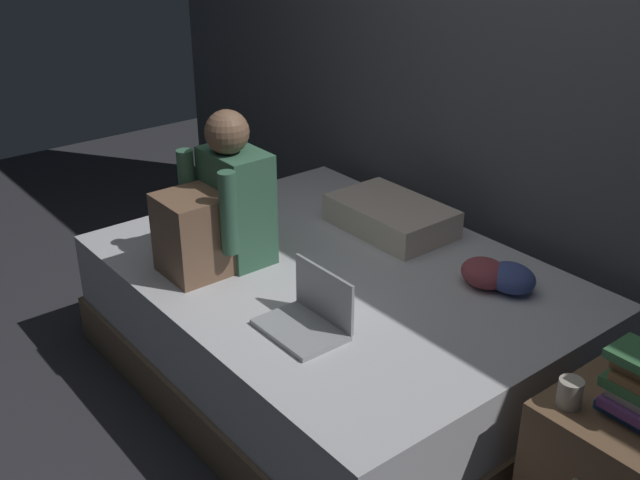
{
  "coord_description": "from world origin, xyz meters",
  "views": [
    {
      "loc": [
        1.97,
        -1.51,
        2.05
      ],
      "look_at": [
        -0.05,
        0.1,
        0.79
      ],
      "focal_mm": 43.09,
      "sensor_mm": 36.0,
      "label": 1
    }
  ],
  "objects": [
    {
      "name": "ground_plane",
      "position": [
        0.0,
        0.0,
        0.0
      ],
      "size": [
        8.0,
        8.0,
        0.0
      ],
      "primitive_type": "plane",
      "color": "#2D2D33"
    },
    {
      "name": "wall_back",
      "position": [
        0.0,
        1.2,
        1.35
      ],
      "size": [
        5.6,
        0.1,
        2.7
      ],
      "primitive_type": "cube",
      "color": "#4C4F54",
      "rests_on": "ground_plane"
    },
    {
      "name": "bed",
      "position": [
        -0.2,
        0.3,
        0.27
      ],
      "size": [
        2.0,
        1.5,
        0.54
      ],
      "color": "#7A6047",
      "rests_on": "ground_plane"
    },
    {
      "name": "person_sitting",
      "position": [
        -0.54,
        -0.04,
        0.79
      ],
      "size": [
        0.39,
        0.44,
        0.66
      ],
      "color": "#38664C",
      "rests_on": "bed"
    },
    {
      "name": "laptop",
      "position": [
        0.1,
        -0.06,
        0.59
      ],
      "size": [
        0.32,
        0.23,
        0.22
      ],
      "color": "#9EA0A5",
      "rests_on": "bed"
    },
    {
      "name": "pillow",
      "position": [
        -0.34,
        0.75,
        0.6
      ],
      "size": [
        0.56,
        0.36,
        0.13
      ],
      "primitive_type": "cube",
      "color": "beige",
      "rests_on": "bed"
    },
    {
      "name": "mug",
      "position": [
        0.97,
        0.25,
        0.62
      ],
      "size": [
        0.08,
        0.08,
        0.09
      ],
      "primitive_type": "cylinder",
      "color": "#BCB2A3",
      "rests_on": "nightstand"
    },
    {
      "name": "clothes_pile",
      "position": [
        0.33,
        0.7,
        0.59
      ],
      "size": [
        0.29,
        0.22,
        0.11
      ],
      "color": "#8E3D47",
      "rests_on": "bed"
    }
  ]
}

